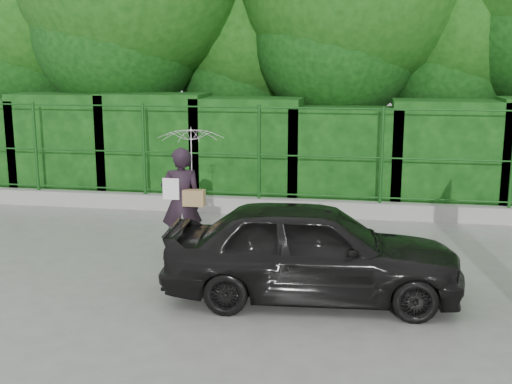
# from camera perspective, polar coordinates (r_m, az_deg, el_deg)

# --- Properties ---
(ground) EXTENTS (80.00, 80.00, 0.00)m
(ground) POSITION_cam_1_polar(r_m,az_deg,el_deg) (8.36, -7.76, -8.98)
(ground) COLOR gray
(kerb) EXTENTS (14.00, 0.25, 0.30)m
(kerb) POSITION_cam_1_polar(r_m,az_deg,el_deg) (12.50, -1.54, -1.17)
(kerb) COLOR #9E9E99
(kerb) RESTS_ON ground
(fence) EXTENTS (14.13, 0.06, 1.80)m
(fence) POSITION_cam_1_polar(r_m,az_deg,el_deg) (12.27, -0.56, 3.58)
(fence) COLOR #134313
(fence) RESTS_ON kerb
(hedge) EXTENTS (14.20, 1.20, 2.24)m
(hedge) POSITION_cam_1_polar(r_m,az_deg,el_deg) (13.29, -0.66, 3.69)
(hedge) COLOR black
(hedge) RESTS_ON ground
(woman) EXTENTS (0.98, 0.98, 1.97)m
(woman) POSITION_cam_1_polar(r_m,az_deg,el_deg) (9.59, -6.07, 1.80)
(woman) COLOR black
(woman) RESTS_ON ground
(car) EXTENTS (3.75, 1.73, 1.25)m
(car) POSITION_cam_1_polar(r_m,az_deg,el_deg) (8.00, 5.02, -5.18)
(car) COLOR black
(car) RESTS_ON ground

